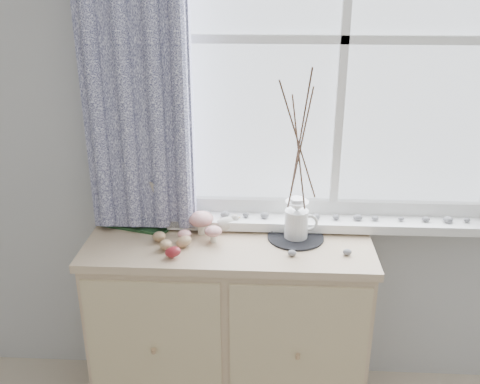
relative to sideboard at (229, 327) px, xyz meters
The scene contains 9 objects.
room_shell 2.04m from the sideboard, 84.47° to the right, with size 4.04×4.04×2.62m.
sideboard is the anchor object (origin of this frame).
botanical_book 0.70m from the sideboard, 166.23° to the left, with size 0.36×0.13×0.25m, color #1E3E1F, non-canonical shape.
toadstool_cluster 0.50m from the sideboard, 154.65° to the left, with size 0.19×0.16×0.10m.
wooden_eggs 0.51m from the sideboard, 164.11° to the right, with size 0.16×0.17×0.07m.
songbird_figurine 0.47m from the sideboard, 99.77° to the left, with size 0.14×0.06×0.07m, color beige, non-canonical shape.
crocheted_doily 0.52m from the sideboard, 12.06° to the left, with size 0.24×0.24×0.01m, color black.
twig_pitcher 0.90m from the sideboard, 12.05° to the left, with size 0.29×0.29×0.75m.
sideboard_pebbles 0.53m from the sideboard, ahead, with size 0.33×0.23×0.02m.
Camera 1 is at (0.01, -0.22, 1.89)m, focal length 40.00 mm.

